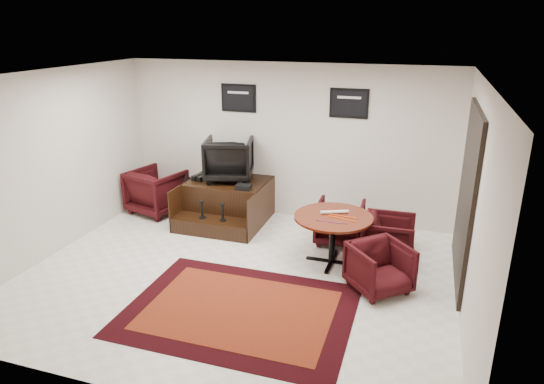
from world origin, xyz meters
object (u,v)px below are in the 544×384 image
(armchair_side, at_px, (157,189))
(table_chair_back, at_px, (340,220))
(meeting_table, at_px, (333,222))
(table_chair_corner, at_px, (380,266))
(shine_podium, at_px, (227,203))
(table_chair_window, at_px, (389,236))
(shine_chair, at_px, (229,157))

(armchair_side, relative_size, table_chair_back, 1.21)
(meeting_table, bearing_deg, table_chair_corner, -37.98)
(shine_podium, relative_size, armchair_side, 1.61)
(table_chair_window, height_order, table_chair_corner, table_chair_window)
(shine_podium, xyz_separation_m, table_chair_back, (2.12, -0.29, 0.04))
(shine_chair, distance_m, meeting_table, 2.51)
(shine_podium, relative_size, table_chair_window, 1.95)
(table_chair_back, xyz_separation_m, table_chair_window, (0.83, -0.39, -0.00))
(meeting_table, relative_size, table_chair_back, 1.52)
(shine_podium, bearing_deg, armchair_side, -179.39)
(armchair_side, distance_m, meeting_table, 3.74)
(meeting_table, xyz_separation_m, table_chair_corner, (0.76, -0.59, -0.30))
(table_chair_corner, bearing_deg, shine_chair, 106.61)
(table_chair_back, relative_size, table_chair_corner, 1.04)
(shine_podium, height_order, table_chair_window, table_chair_window)
(armchair_side, bearing_deg, table_chair_back, -169.46)
(table_chair_back, distance_m, table_chair_corner, 1.58)
(table_chair_back, bearing_deg, table_chair_corner, 118.27)
(shine_chair, bearing_deg, armchair_side, -8.16)
(armchair_side, bearing_deg, shine_podium, -164.51)
(armchair_side, distance_m, table_chair_corner, 4.64)
(shine_podium, xyz_separation_m, meeting_table, (2.15, -1.06, 0.32))
(table_chair_window, bearing_deg, table_chair_back, 63.74)
(armchair_side, relative_size, table_chair_window, 1.21)
(table_chair_window, bearing_deg, shine_podium, 76.14)
(table_chair_window, bearing_deg, shine_chair, 73.45)
(table_chair_back, bearing_deg, table_chair_window, 152.99)
(armchair_side, height_order, table_chair_corner, armchair_side)
(table_chair_back, relative_size, table_chair_window, 1.01)
(table_chair_corner, bearing_deg, table_chair_back, 78.32)
(meeting_table, height_order, table_chair_back, table_chair_back)
(table_chair_window, bearing_deg, meeting_table, 114.65)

